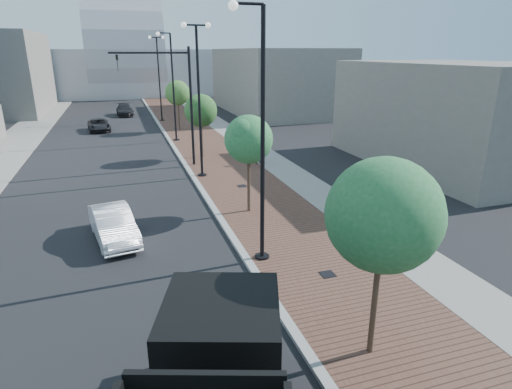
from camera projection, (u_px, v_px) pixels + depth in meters
name	position (u px, v px, depth m)	size (l,w,h in m)	color
sidewalk	(196.00, 128.00, 44.30)	(7.00, 140.00, 0.12)	#4C2D23
concrete_strip	(222.00, 127.00, 45.09)	(2.40, 140.00, 0.13)	slate
curb	(163.00, 130.00, 43.28)	(0.30, 140.00, 0.14)	gray
west_sidewalk	(21.00, 137.00, 39.49)	(4.00, 140.00, 0.12)	slate
white_sedan	(113.00, 224.00, 17.98)	(1.49, 4.29, 1.41)	silver
dark_car_mid	(99.00, 125.00, 42.84)	(2.00, 4.33, 1.20)	black
dark_car_far	(125.00, 110.00, 53.11)	(1.92, 4.72, 1.37)	black
pedestrian	(258.00, 152.00, 29.82)	(0.67, 0.44, 1.85)	black
streetlight_1	(260.00, 151.00, 15.02)	(1.44, 0.56, 9.21)	black
streetlight_2	(199.00, 101.00, 25.71)	(1.72, 0.56, 9.28)	black
streetlight_3	(172.00, 92.00, 36.64)	(1.44, 0.56, 9.21)	black
streetlight_4	(159.00, 78.00, 47.33)	(1.72, 0.56, 9.28)	black
traffic_mast	(177.00, 94.00, 28.10)	(5.09, 0.20, 8.00)	black
tree_0	(385.00, 215.00, 10.08)	(2.80, 2.80, 5.41)	#382619
tree_1	(249.00, 140.00, 20.08)	(2.37, 2.32, 4.89)	#382619
tree_2	(201.00, 111.00, 30.94)	(2.44, 2.40, 4.79)	#382619
tree_3	(178.00, 93.00, 41.68)	(2.47, 2.43, 5.02)	#382619
convention_center	(124.00, 60.00, 81.33)	(50.00, 30.00, 50.00)	#A2A5AC
commercial_block_ne	(276.00, 81.00, 55.69)	(12.00, 22.00, 8.00)	slate
commercial_block_e	(453.00, 115.00, 29.40)	(10.00, 16.00, 7.00)	#615E57
utility_cover_1	(328.00, 274.00, 15.13)	(0.50, 0.50, 0.02)	black
utility_cover_2	(242.00, 186.00, 25.04)	(0.50, 0.50, 0.02)	black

